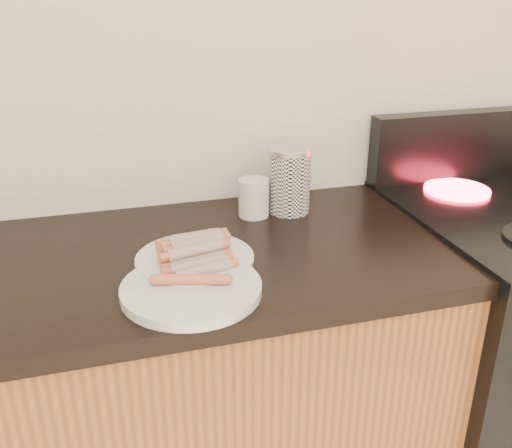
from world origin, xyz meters
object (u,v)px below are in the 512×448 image
object	(u,v)px
side_plate	(191,289)
main_plate	(195,262)
mug	(254,198)
canister	(289,180)

from	to	relation	value
side_plate	main_plate	bearing A→B (deg)	76.11
main_plate	side_plate	size ratio (longest dim) A/B	0.90
mug	side_plate	bearing A→B (deg)	-122.76
main_plate	side_plate	xyz separation A→B (m)	(-0.03, -0.11, 0.00)
side_plate	mug	size ratio (longest dim) A/B	2.81
main_plate	mug	bearing A→B (deg)	50.27
side_plate	mug	world-z (taller)	mug
side_plate	canister	xyz separation A→B (m)	(0.32, 0.35, 0.08)
side_plate	mug	bearing A→B (deg)	57.24
main_plate	canister	bearing A→B (deg)	39.33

